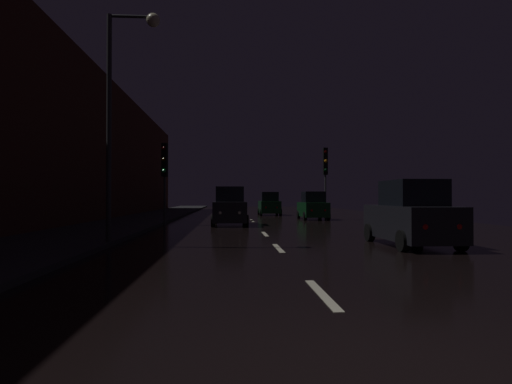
% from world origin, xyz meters
% --- Properties ---
extents(ground, '(27.42, 84.00, 0.02)m').
position_xyz_m(ground, '(0.00, 24.50, -0.01)').
color(ground, black).
extents(sidewalk_left, '(4.40, 84.00, 0.15)m').
position_xyz_m(sidewalk_left, '(-7.51, 24.50, 0.07)').
color(sidewalk_left, '#28282B').
rests_on(sidewalk_left, ground).
extents(building_facade_left, '(0.80, 63.00, 9.79)m').
position_xyz_m(building_facade_left, '(-10.11, 21.00, 4.89)').
color(building_facade_left, '#472319').
rests_on(building_facade_left, ground).
extents(lane_centerline, '(0.16, 24.08, 0.01)m').
position_xyz_m(lane_centerline, '(0.00, 15.05, 0.01)').
color(lane_centerline, beige).
rests_on(lane_centerline, ground).
extents(traffic_light_far_right, '(0.32, 0.47, 5.07)m').
position_xyz_m(traffic_light_far_right, '(5.21, 25.29, 3.70)').
color(traffic_light_far_right, '#38383A').
rests_on(traffic_light_far_right, ground).
extents(traffic_light_far_left, '(0.35, 0.47, 4.66)m').
position_xyz_m(traffic_light_far_left, '(-5.21, 20.25, 3.36)').
color(traffic_light_far_left, '#38383A').
rests_on(traffic_light_far_left, ground).
extents(streetlamp_overhead, '(1.70, 0.44, 7.59)m').
position_xyz_m(streetlamp_overhead, '(-4.96, 9.97, 4.99)').
color(streetlamp_overhead, '#2D2D30').
rests_on(streetlamp_overhead, ground).
extents(car_approaching_headlights, '(2.00, 4.33, 2.18)m').
position_xyz_m(car_approaching_headlights, '(-1.51, 20.11, 1.00)').
color(car_approaching_headlights, black).
rests_on(car_approaching_headlights, ground).
extents(car_distant_taillights, '(1.87, 4.05, 2.04)m').
position_xyz_m(car_distant_taillights, '(1.96, 32.96, 0.93)').
color(car_distant_taillights, '#0F3819').
rests_on(car_distant_taillights, ground).
extents(car_parked_right_far, '(1.82, 3.94, 1.98)m').
position_xyz_m(car_parked_right_far, '(4.41, 25.80, 0.91)').
color(car_parked_right_far, '#0F3819').
rests_on(car_parked_right_far, ground).
extents(car_parked_right_near, '(1.96, 4.25, 2.14)m').
position_xyz_m(car_parked_right_near, '(4.41, 9.56, 0.98)').
color(car_parked_right_near, black).
rests_on(car_parked_right_near, ground).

